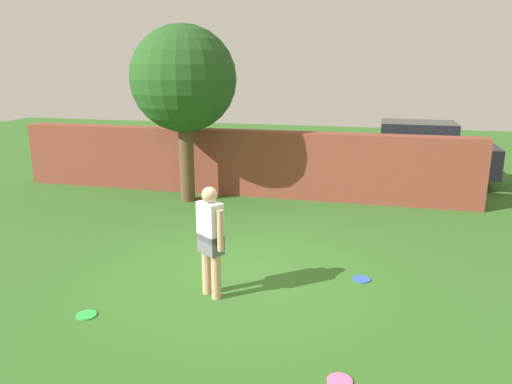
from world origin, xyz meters
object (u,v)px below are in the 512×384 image
Objects in this scene: tree at (184,80)px; frisbee_blue at (361,279)px; frisbee_pink at (340,381)px; car at (416,152)px; frisbee_green at (86,315)px; person at (211,237)px.

tree is 6.32m from frisbee_blue.
tree is at bearing 124.12° from frisbee_pink.
frisbee_blue is (-1.24, -6.98, -0.85)m from car.
frisbee_green is at bearing 170.48° from frisbee_pink.
car is 15.65× the size of frisbee_blue.
person is 6.00× the size of frisbee_green.
car is at bearing 31.29° from tree.
person is 2.62m from frisbee_pink.
frisbee_green is 3.42m from frisbee_pink.
person reaches higher than frisbee_green.
tree is at bearing 140.25° from frisbee_blue.
car is at bearing 81.76° from frisbee_pink.
tree is 8.00m from frisbee_pink.
frisbee_pink is at bearing -55.88° from tree.
frisbee_green is 1.00× the size of frisbee_pink.
frisbee_pink is (-1.38, -9.56, -0.85)m from car.
car reaches higher than frisbee_blue.
car is at bearing 62.11° from frisbee_green.
tree is at bearing 98.20° from frisbee_green.
tree is 15.44× the size of frisbee_pink.
car is 7.14m from frisbee_blue.
frisbee_pink is (1.94, -1.52, -0.89)m from person.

